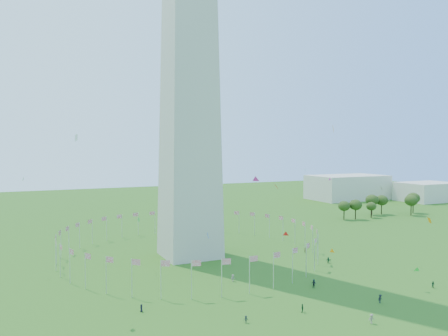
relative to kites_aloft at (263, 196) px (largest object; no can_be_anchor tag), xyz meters
The scene contains 7 objects.
ground 34.11m from the kites_aloft, 115.81° to the right, with size 600.00×600.00×0.00m, color #225313.
flag_ring 33.03m from the kites_aloft, 114.08° to the left, with size 80.24×80.24×9.00m.
gov_building_east_a 187.62m from the kites_aloft, 42.31° to the left, with size 50.00×30.00×16.00m, color beige.
gov_building_east_b 203.15m from the kites_aloft, 28.28° to the left, with size 35.00×25.00×12.00m, color beige.
crowd 31.55m from the kites_aloft, 98.29° to the right, with size 94.75×65.64×2.03m.
kites_aloft is the anchor object (origin of this frame).
tree_line_east 123.46m from the kites_aloft, 30.11° to the left, with size 53.38×16.07×10.62m.
Camera 1 is at (-48.28, -79.37, 34.53)m, focal length 35.00 mm.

